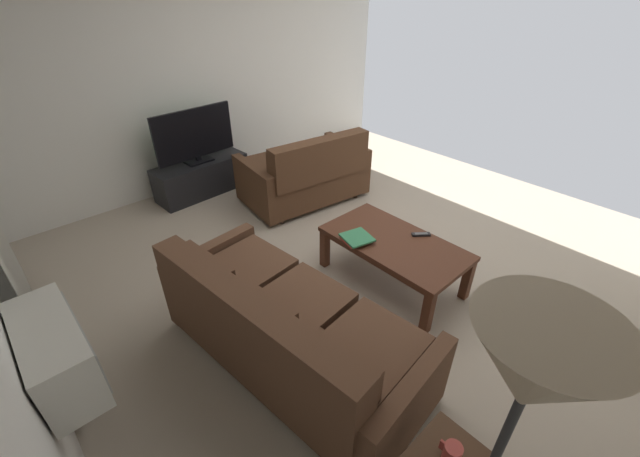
# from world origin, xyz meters

# --- Properties ---
(ground_plane) EXTENTS (5.28, 5.54, 0.01)m
(ground_plane) POSITION_xyz_m (0.00, 0.00, -0.00)
(ground_plane) COLOR tan
(wall_right) EXTENTS (0.12, 5.54, 2.52)m
(wall_right) POSITION_xyz_m (2.64, 0.00, 1.26)
(wall_right) COLOR silver
(wall_right) RESTS_ON ground
(wall_ac_unit) EXTENTS (0.58, 0.23, 0.31)m
(wall_ac_unit) POSITION_xyz_m (-0.48, 2.59, 0.97)
(wall_ac_unit) COLOR silver
(sofa_main) EXTENTS (1.98, 1.02, 0.83)m
(sofa_main) POSITION_xyz_m (-0.56, 1.45, 0.36)
(sofa_main) COLOR black
(sofa_main) RESTS_ON ground
(loveseat_near) EXTENTS (1.03, 1.52, 0.87)m
(loveseat_near) POSITION_xyz_m (1.21, -0.26, 0.37)
(loveseat_near) COLOR black
(loveseat_near) RESTS_ON ground
(coffee_table) EXTENTS (1.22, 0.66, 0.43)m
(coffee_table) POSITION_xyz_m (-0.46, 0.18, 0.37)
(coffee_table) COLOR #4C2819
(coffee_table) RESTS_ON ground
(floor_lamp) EXTENTS (0.37, 0.37, 1.66)m
(floor_lamp) POSITION_xyz_m (-1.97, 1.71, 1.43)
(floor_lamp) COLOR #262628
(floor_lamp) RESTS_ON ground
(tv_stand) EXTENTS (0.46, 1.17, 0.43)m
(tv_stand) POSITION_xyz_m (2.25, 0.57, 0.21)
(tv_stand) COLOR black
(tv_stand) RESTS_ON ground
(flat_tv) EXTENTS (0.22, 1.00, 0.64)m
(flat_tv) POSITION_xyz_m (2.25, 0.57, 0.76)
(flat_tv) COLOR black
(flat_tv) RESTS_ON tv_stand
(coffee_mug) EXTENTS (0.10, 0.08, 0.10)m
(coffee_mug) POSITION_xyz_m (-1.79, 1.48, 0.57)
(coffee_mug) COLOR #B23F38
(coffee_mug) RESTS_ON end_table
(book_stack) EXTENTS (0.28, 0.29, 0.04)m
(book_stack) POSITION_xyz_m (-0.24, 0.41, 0.45)
(book_stack) COLOR #C63833
(book_stack) RESTS_ON coffee_table
(tv_remote) EXTENTS (0.13, 0.15, 0.02)m
(tv_remote) POSITION_xyz_m (-0.56, -0.06, 0.44)
(tv_remote) COLOR black
(tv_remote) RESTS_ON coffee_table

